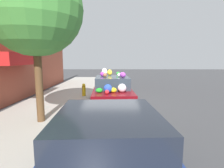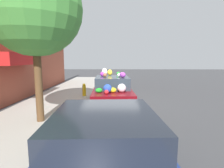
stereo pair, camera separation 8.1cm
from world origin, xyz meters
name	(u,v)px [view 1 (the left image)]	position (x,y,z in m)	size (l,w,h in m)	color
ground_plane	(111,105)	(0.00, 0.00, 0.00)	(60.00, 60.00, 0.00)	#424244
sidewalk_curb	(54,104)	(0.00, 2.70, 0.06)	(24.00, 3.20, 0.12)	#B2ADA3
building_facade	(2,48)	(0.01, 4.92, 2.66)	(18.00, 1.20, 5.37)	#9E4C38
street_tree	(35,8)	(-2.44, 2.28, 3.71)	(2.97, 2.97, 5.09)	brown
fire_hydrant	(84,90)	(1.63, 1.54, 0.46)	(0.20, 0.20, 0.70)	gold
art_car	(112,91)	(-0.06, -0.06, 0.72)	(4.12, 1.86, 1.72)	maroon
parked_car_plain	(108,146)	(-5.22, -0.05, 0.70)	(4.16, 2.04, 1.33)	navy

